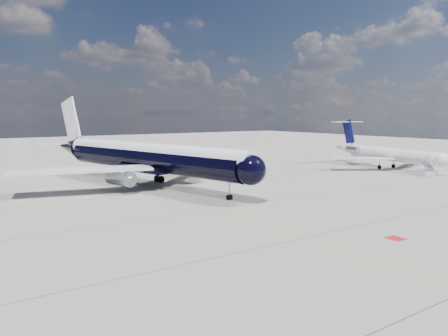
% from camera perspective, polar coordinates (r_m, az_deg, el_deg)
% --- Properties ---
extents(ground, '(320.00, 320.00, 0.00)m').
position_cam_1_polar(ground, '(70.93, -9.83, -2.40)').
color(ground, gray).
rests_on(ground, ground).
extents(taxiway_centerline, '(0.16, 160.00, 0.01)m').
position_cam_1_polar(taxiway_centerline, '(66.48, -8.03, -3.00)').
color(taxiway_centerline, '#EAAC0C').
rests_on(taxiway_centerline, ground).
extents(red_marking, '(1.60, 1.60, 0.01)m').
position_cam_1_polar(red_marking, '(44.48, 21.52, -8.55)').
color(red_marking, maroon).
rests_on(red_marking, ground).
extents(main_airliner, '(41.26, 50.98, 14.90)m').
position_cam_1_polar(main_airliner, '(72.23, -10.53, 1.46)').
color(main_airliner, black).
rests_on(main_airliner, ground).
extents(regional_jet, '(26.20, 30.37, 10.30)m').
position_cam_1_polar(regional_jet, '(98.97, 20.11, 1.87)').
color(regional_jet, white).
rests_on(regional_jet, ground).
extents(boarding_stair, '(3.56, 3.93, 3.55)m').
position_cam_1_polar(boarding_stair, '(90.84, 24.81, -0.44)').
color(boarding_stair, white).
rests_on(boarding_stair, ground).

